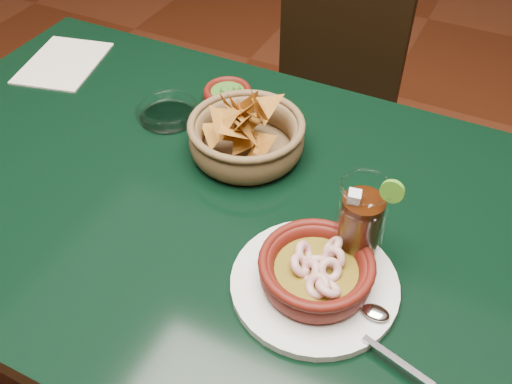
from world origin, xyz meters
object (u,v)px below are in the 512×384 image
at_px(dining_chair, 320,106).
at_px(shrimp_plate, 316,274).
at_px(cola_drink, 360,226).
at_px(dining_table, 193,224).
at_px(chip_basket, 246,136).

relative_size(dining_chair, shrimp_plate, 2.69).
xyz_separation_m(dining_chair, cola_drink, (0.32, -0.73, 0.36)).
xyz_separation_m(shrimp_plate, cola_drink, (0.03, 0.08, 0.04)).
distance_m(dining_chair, cola_drink, 0.88).
height_order(dining_table, chip_basket, chip_basket).
height_order(dining_table, shrimp_plate, shrimp_plate).
relative_size(shrimp_plate, cola_drink, 1.82).
bearing_deg(cola_drink, dining_table, 174.37).
xyz_separation_m(dining_table, cola_drink, (0.31, -0.03, 0.17)).
xyz_separation_m(dining_table, chip_basket, (0.05, 0.12, 0.14)).
relative_size(dining_chair, cola_drink, 4.89).
xyz_separation_m(dining_chair, shrimp_plate, (0.29, -0.81, 0.31)).
height_order(shrimp_plate, cola_drink, cola_drink).
distance_m(shrimp_plate, cola_drink, 0.09).
height_order(dining_chair, chip_basket, chip_basket).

